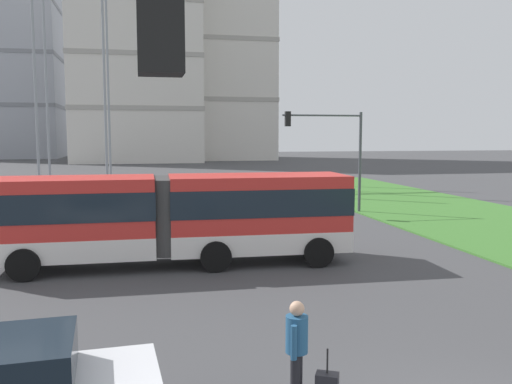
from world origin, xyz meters
The scene contains 8 objects.
articulated_bus centered at (-3.43, 11.69, 1.65)m, with size 11.89×2.97×3.00m.
car_silver_hatch centered at (-6.04, 20.21, 0.75)m, with size 4.47×2.17×1.58m.
pedestrian_crossing centered at (-2.12, 1.60, 1.00)m, with size 0.36×0.53×1.74m.
traffic_light_far_right centered at (5.90, 22.00, 3.94)m, with size 4.57×0.28×5.62m.
apartment_tower_west centered at (-30.00, 107.09, 18.73)m, with size 21.36×20.04×37.42m.
apartment_tower_westcentre centered at (-4.97, 86.44, 20.18)m, with size 20.42×18.20×40.32m.
apartment_tower_centre centered at (10.92, 92.59, 19.95)m, with size 15.38×18.16×39.86m.
transmission_pylon centered at (-10.64, 48.88, 16.57)m, with size 9.00×6.24×30.31m.
Camera 1 is at (-4.49, -6.46, 4.37)m, focal length 38.10 mm.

